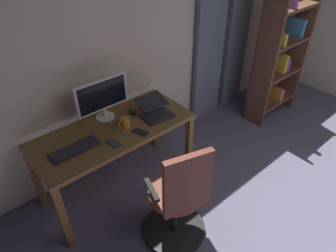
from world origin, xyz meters
TOP-DOWN VIEW (x-y plane):
  - back_room_partition at (0.00, -2.85)m, footprint 4.89×0.10m
  - curtain_left_panel at (-1.01, -2.74)m, footprint 0.39×0.06m
  - curtain_right_panel at (-0.48, -2.74)m, footprint 0.48×0.06m
  - desk at (1.18, -2.37)m, footprint 1.50×0.66m
  - office_chair at (1.14, -1.52)m, footprint 0.56×0.56m
  - computer_monitor at (1.14, -2.58)m, footprint 0.52×0.18m
  - computer_keyboard at (1.59, -2.32)m, footprint 0.41×0.14m
  - laptop at (0.74, -2.29)m, footprint 0.31×0.34m
  - computer_mouse at (0.90, -2.47)m, footprint 0.06×0.10m
  - cell_phone_face_up at (1.03, -2.16)m, footprint 0.11×0.16m
  - cell_phone_by_monitor at (1.30, -2.18)m, footprint 0.08×0.15m
  - mug_tea at (1.08, -2.31)m, footprint 0.12×0.08m
  - bookshelf at (-1.21, -2.21)m, footprint 0.77×0.30m

SIDE VIEW (x-z plane):
  - office_chair at x=1.14m, z-range -0.05..1.03m
  - desk at x=1.18m, z-range 0.28..1.03m
  - cell_phone_face_up at x=1.03m, z-range 0.76..0.77m
  - cell_phone_by_monitor at x=1.30m, z-range 0.76..0.77m
  - computer_keyboard at x=1.59m, z-range 0.76..0.78m
  - computer_mouse at x=0.90m, z-range 0.76..0.79m
  - mug_tea at x=1.08m, z-range 0.76..0.85m
  - laptop at x=0.74m, z-range 0.73..0.88m
  - bookshelf at x=-1.21m, z-range 0.00..1.70m
  - computer_monitor at x=1.14m, z-range 0.79..1.19m
  - curtain_left_panel at x=-1.01m, z-range 0.00..2.36m
  - curtain_right_panel at x=-0.48m, z-range 0.00..2.36m
  - back_room_partition at x=0.00m, z-range 0.00..2.61m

